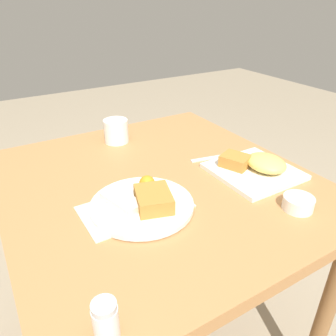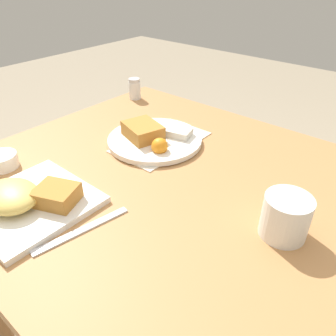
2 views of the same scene
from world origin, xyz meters
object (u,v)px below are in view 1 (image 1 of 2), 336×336
Objects in this scene: plate_square_near at (256,167)px; sauce_ramekin at (298,203)px; salt_shaker at (106,322)px; coffee_mug at (116,131)px; butter_knife at (218,157)px; plate_oval_far at (143,202)px.

plate_square_near is 3.03× the size of sauce_ramekin.
salt_shaker is (-0.08, 0.55, 0.01)m from sauce_ramekin.
salt_shaker is 0.85× the size of coffee_mug.
salt_shaker is 0.71m from butter_knife.
plate_square_near is at bearing -12.29° from sauce_ramekin.
salt_shaker reaches higher than butter_knife.
sauce_ramekin is at bearing -160.23° from coffee_mug.
coffee_mug reaches higher than salt_shaker.
plate_square_near reaches higher than sauce_ramekin.
plate_square_near is at bearing -148.38° from coffee_mug.
salt_shaker is at bearing 143.54° from plate_oval_far.
sauce_ramekin is 1.04× the size of salt_shaker.
coffee_mug is at bearing -24.13° from salt_shaker.
plate_square_near is 0.52m from coffee_mug.
butter_knife is (0.14, 0.03, -0.02)m from plate_square_near.
plate_oval_far is at bearing 165.76° from coffee_mug.
salt_shaker is at bearing 98.47° from sauce_ramekin.
salt_shaker reaches higher than plate_oval_far.
plate_oval_far is at bearing 31.68° from butter_knife.
plate_oval_far is 0.36m from salt_shaker.
plate_oval_far is at bearing 88.51° from plate_square_near.
butter_knife is (0.13, -0.35, -0.02)m from plate_oval_far.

